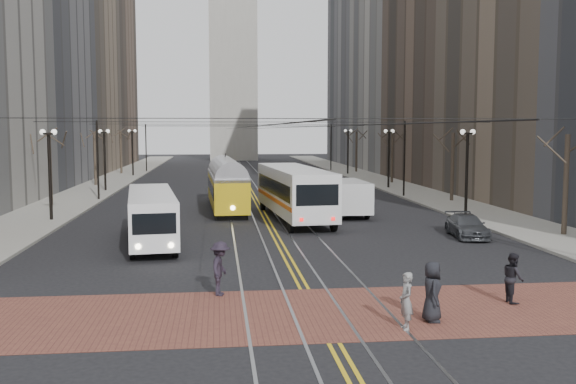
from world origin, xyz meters
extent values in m
plane|color=black|center=(0.00, 0.00, 0.00)|extent=(260.00, 260.00, 0.00)
cube|color=gray|center=(-15.00, 45.00, 0.07)|extent=(5.00, 140.00, 0.15)
cube|color=gray|center=(15.00, 45.00, 0.07)|extent=(5.00, 140.00, 0.15)
cube|color=brown|center=(0.00, -4.00, 0.01)|extent=(25.00, 6.00, 0.01)
cube|color=gray|center=(0.00, 45.00, 0.00)|extent=(4.80, 130.00, 0.02)
cube|color=gold|center=(0.00, 45.00, 0.01)|extent=(0.42, 130.00, 0.01)
cube|color=brown|center=(-25.50, 86.00, 20.00)|extent=(16.00, 20.00, 40.00)
cube|color=brown|center=(25.50, 46.00, 17.00)|extent=(16.00, 20.00, 34.00)
cube|color=slate|center=(25.50, 86.00, 20.00)|extent=(16.00, 20.00, 40.00)
cube|color=#B2AFA5|center=(0.00, 102.00, 28.00)|extent=(9.00, 9.00, 56.00)
cylinder|color=black|center=(-13.70, 18.00, 2.80)|extent=(0.20, 0.20, 5.60)
cylinder|color=black|center=(-13.70, 38.00, 2.80)|extent=(0.20, 0.20, 5.60)
cylinder|color=black|center=(-13.70, 58.00, 2.80)|extent=(0.20, 0.20, 5.60)
cylinder|color=black|center=(13.70, 18.00, 2.80)|extent=(0.20, 0.20, 5.60)
cylinder|color=black|center=(13.70, 38.00, 2.80)|extent=(0.20, 0.20, 5.60)
cylinder|color=black|center=(13.70, 58.00, 2.80)|extent=(0.20, 0.20, 5.60)
cylinder|color=#382D23|center=(-15.70, 26.00, 2.80)|extent=(0.28, 0.28, 5.60)
cylinder|color=#382D23|center=(-15.70, 44.00, 2.80)|extent=(0.28, 0.28, 5.60)
cylinder|color=#382D23|center=(-15.70, 62.00, 2.80)|extent=(0.28, 0.28, 5.60)
cylinder|color=#382D23|center=(15.70, 9.00, 2.80)|extent=(0.28, 0.28, 5.60)
cylinder|color=#382D23|center=(15.70, 26.00, 2.80)|extent=(0.28, 0.28, 5.60)
cylinder|color=#382D23|center=(15.70, 44.00, 2.80)|extent=(0.28, 0.28, 5.60)
cylinder|color=#382D23|center=(15.70, 62.00, 2.80)|extent=(0.28, 0.28, 5.60)
cylinder|color=black|center=(-1.50, 45.00, 6.00)|extent=(0.03, 120.00, 0.03)
cylinder|color=black|center=(1.50, 45.00, 6.00)|extent=(0.03, 120.00, 0.03)
cylinder|color=black|center=(-12.90, 30.00, 3.30)|extent=(0.16, 0.16, 6.60)
cylinder|color=black|center=(-12.90, 66.00, 3.30)|extent=(0.16, 0.16, 6.60)
cylinder|color=black|center=(12.90, 30.00, 3.30)|extent=(0.16, 0.16, 6.60)
cylinder|color=black|center=(12.90, 66.00, 3.30)|extent=(0.16, 0.16, 6.60)
cube|color=white|center=(-6.56, 9.49, 1.32)|extent=(3.50, 10.78, 2.65)
cube|color=gold|center=(-2.49, 22.91, 1.47)|extent=(2.87, 12.55, 2.94)
cube|color=silver|center=(1.80, 17.35, 1.69)|extent=(3.86, 13.13, 3.38)
cube|color=silver|center=(5.66, 18.52, 1.20)|extent=(2.21, 5.49, 2.41)
imported|color=#3B3D42|center=(5.96, 35.59, 0.85)|extent=(2.65, 5.21, 1.70)
imported|color=#B6B9BE|center=(4.62, 34.61, 0.73)|extent=(1.84, 4.51, 1.45)
imported|color=#404348|center=(10.38, 9.50, 0.61)|extent=(2.15, 4.36, 1.22)
imported|color=black|center=(3.33, -5.33, 0.94)|extent=(0.73, 0.99, 1.86)
imported|color=gray|center=(2.32, -6.00, 0.86)|extent=(0.42, 0.63, 1.69)
imported|color=black|center=(6.78, -3.52, 0.86)|extent=(0.71, 0.87, 1.70)
imported|color=black|center=(-3.08, -1.50, 0.97)|extent=(0.96, 1.37, 1.92)
camera|label=1|loc=(-3.13, -23.86, 5.85)|focal=40.00mm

